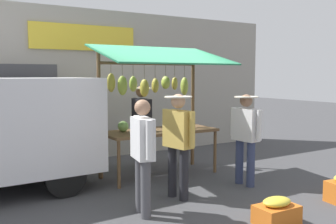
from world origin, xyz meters
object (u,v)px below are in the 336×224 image
Objects in this scene: shopper_with_shopping_bag at (143,149)px; market_stall at (157,95)px; vendor_with_sunhat at (142,119)px; shopper_in_grey_tee at (178,137)px; shopper_in_striped_shirt at (246,132)px; produce_crate_side at (277,212)px.

market_stall is at bearing -24.16° from shopper_with_shopping_bag.
vendor_with_sunhat is 2.17m from shopper_in_grey_tee.
shopper_in_striped_shirt is 1.41m from shopper_in_grey_tee.
vendor_with_sunhat reaches higher than shopper_in_striped_shirt.
market_stall is 1.56× the size of shopper_with_shopping_bag.
vendor_with_sunhat is 1.07× the size of shopper_in_striped_shirt.
shopper_with_shopping_bag is at bearing -42.45° from produce_crate_side.
produce_crate_side is (-1.32, 1.21, -0.76)m from shopper_with_shopping_bag.
produce_crate_side is at bearing 90.78° from market_stall.
shopper_in_grey_tee reaches higher than shopper_in_striped_shirt.
vendor_with_sunhat reaches higher than shopper_with_shopping_bag.
produce_crate_side is at bearing -171.34° from shopper_in_grey_tee.
market_stall reaches higher than produce_crate_side.
produce_crate_side is (0.90, 1.56, -0.78)m from shopper_in_striped_shirt.
shopper_in_grey_tee reaches higher than produce_crate_side.
market_stall is 1.82m from shopper_in_striped_shirt.
vendor_with_sunhat is 1.04× the size of shopper_in_grey_tee.
shopper_in_striped_shirt is (-0.94, 1.43, -0.62)m from market_stall.
market_stall is 2.28m from shopper_with_shopping_bag.
market_stall reaches higher than shopper_in_grey_tee.
produce_crate_side is (-0.51, 1.56, -0.81)m from shopper_in_grey_tee.
market_stall is at bearing -27.60° from shopper_in_grey_tee.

